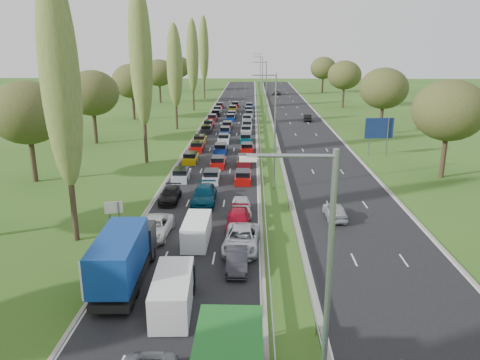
{
  "coord_description": "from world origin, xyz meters",
  "views": [
    {
      "loc": [
        2.22,
        -4.51,
        14.73
      ],
      "look_at": [
        0.97,
        41.0,
        1.5
      ],
      "focal_mm": 35.0,
      "sensor_mm": 36.0,
      "label": 1
    }
  ],
  "objects_px": {
    "near_car_3": "(170,195)",
    "near_car_2": "(154,227)",
    "blue_lorry": "(124,256)",
    "white_van_front": "(173,291)",
    "info_sign": "(114,210)",
    "direction_sign": "(379,130)",
    "white_van_rear": "(197,230)"
  },
  "relations": [
    {
      "from": "white_van_rear",
      "to": "direction_sign",
      "type": "height_order",
      "value": "direction_sign"
    },
    {
      "from": "white_van_rear",
      "to": "near_car_2",
      "type": "bearing_deg",
      "value": 165.67
    },
    {
      "from": "near_car_3",
      "to": "blue_lorry",
      "type": "bearing_deg",
      "value": -90.2
    },
    {
      "from": "near_car_3",
      "to": "white_van_front",
      "type": "height_order",
      "value": "white_van_front"
    },
    {
      "from": "blue_lorry",
      "to": "info_sign",
      "type": "relative_size",
      "value": 4.15
    },
    {
      "from": "blue_lorry",
      "to": "info_sign",
      "type": "bearing_deg",
      "value": 107.44
    },
    {
      "from": "near_car_2",
      "to": "direction_sign",
      "type": "bearing_deg",
      "value": 51.67
    },
    {
      "from": "white_van_front",
      "to": "white_van_rear",
      "type": "xyz_separation_m",
      "value": [
        0.25,
        9.56,
        -0.12
      ]
    },
    {
      "from": "white_van_front",
      "to": "direction_sign",
      "type": "distance_m",
      "value": 45.09
    },
    {
      "from": "blue_lorry",
      "to": "near_car_2",
      "type": "bearing_deg",
      "value": 85.94
    },
    {
      "from": "near_car_2",
      "to": "near_car_3",
      "type": "relative_size",
      "value": 1.18
    },
    {
      "from": "white_van_rear",
      "to": "info_sign",
      "type": "relative_size",
      "value": 2.27
    },
    {
      "from": "near_car_2",
      "to": "direction_sign",
      "type": "xyz_separation_m",
      "value": [
        24.98,
        28.96,
        2.81
      ]
    },
    {
      "from": "blue_lorry",
      "to": "info_sign",
      "type": "height_order",
      "value": "blue_lorry"
    },
    {
      "from": "white_van_front",
      "to": "near_car_2",
      "type": "bearing_deg",
      "value": 104.27
    },
    {
      "from": "near_car_3",
      "to": "near_car_2",
      "type": "bearing_deg",
      "value": -88.77
    },
    {
      "from": "near_car_2",
      "to": "white_van_front",
      "type": "distance_m",
      "value": 11.02
    },
    {
      "from": "near_car_2",
      "to": "info_sign",
      "type": "bearing_deg",
      "value": 151.75
    },
    {
      "from": "white_van_rear",
      "to": "near_car_3",
      "type": "bearing_deg",
      "value": 111.98
    },
    {
      "from": "near_car_2",
      "to": "white_van_rear",
      "type": "xyz_separation_m",
      "value": [
        3.56,
        -0.94,
        0.23
      ]
    },
    {
      "from": "blue_lorry",
      "to": "direction_sign",
      "type": "xyz_separation_m",
      "value": [
        25.23,
        36.69,
        1.65
      ]
    },
    {
      "from": "blue_lorry",
      "to": "info_sign",
      "type": "xyz_separation_m",
      "value": [
        -3.57,
        10.0,
        -0.55
      ]
    },
    {
      "from": "near_car_2",
      "to": "blue_lorry",
      "type": "xyz_separation_m",
      "value": [
        -0.25,
        -7.73,
        1.16
      ]
    },
    {
      "from": "white_van_rear",
      "to": "direction_sign",
      "type": "relative_size",
      "value": 0.92
    },
    {
      "from": "near_car_3",
      "to": "direction_sign",
      "type": "bearing_deg",
      "value": 39.06
    },
    {
      "from": "near_car_2",
      "to": "info_sign",
      "type": "height_order",
      "value": "info_sign"
    },
    {
      "from": "near_car_3",
      "to": "white_van_front",
      "type": "distance_m",
      "value": 19.4
    },
    {
      "from": "white_van_rear",
      "to": "info_sign",
      "type": "height_order",
      "value": "info_sign"
    },
    {
      "from": "near_car_2",
      "to": "white_van_rear",
      "type": "relative_size",
      "value": 1.11
    },
    {
      "from": "blue_lorry",
      "to": "white_van_front",
      "type": "xyz_separation_m",
      "value": [
        3.56,
        -2.78,
        -0.81
      ]
    },
    {
      "from": "info_sign",
      "to": "near_car_3",
      "type": "bearing_deg",
      "value": 59.98
    },
    {
      "from": "info_sign",
      "to": "near_car_2",
      "type": "bearing_deg",
      "value": -30.7
    }
  ]
}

